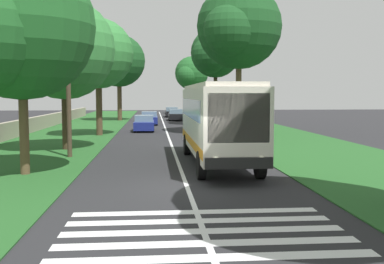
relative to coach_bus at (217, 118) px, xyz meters
The scene contains 19 objects.
ground 5.88m from the coach_bus, 160.81° to the left, with size 160.00×160.00×0.00m, color #262628.
grass_verge_left 14.18m from the coach_bus, 45.50° to the left, with size 120.00×8.00×0.04m, color #235623.
grass_verge_right 11.92m from the coach_bus, 33.07° to the right, with size 120.00×8.00×0.04m, color #235623.
centre_line 10.22m from the coach_bus, 10.38° to the left, with size 110.00×0.16×0.01m, color silver.
coach_bus is the anchor object (origin of this frame).
zebra_crossing 11.84m from the coach_bus, behind, with size 5.85×6.80×0.01m.
trailing_car_0 20.09m from the coach_bus, 10.87° to the left, with size 4.30×1.78×1.43m.
trailing_car_1 28.72m from the coach_bus, ahead, with size 4.30×1.78×1.43m.
trailing_car_2 36.25m from the coach_bus, ahead, with size 4.30×1.78×1.43m.
trailing_car_3 45.17m from the coach_bus, ahead, with size 4.30×1.78×1.43m.
roadside_tree_left_0 9.51m from the coach_bus, 106.41° to the left, with size 7.09×6.00×8.89m.
roadside_tree_left_1 37.69m from the coach_bus, 11.14° to the left, with size 7.51×6.42×10.58m.
roadside_tree_left_2 17.67m from the coach_bus, 25.46° to the left, with size 6.68×5.50×9.18m.
roadside_tree_left_3 10.94m from the coach_bus, 52.97° to the left, with size 6.78×5.90×8.83m.
roadside_tree_right_0 18.24m from the coach_bus, 13.43° to the right, with size 8.27×6.97×12.27m.
roadside_tree_right_2 28.33m from the coach_bus, ahead, with size 6.50×5.35×10.31m.
roadside_tree_right_3 55.51m from the coach_bus, ahead, with size 6.40×5.55×9.53m.
utility_pole 8.00m from the coach_bus, 69.39° to the left, with size 0.24×1.40×7.47m.
roadside_wall 20.04m from the coach_bus, 42.10° to the left, with size 70.00×0.40×1.24m, color #9E937F.
Camera 1 is at (-16.13, 1.19, 3.27)m, focal length 42.94 mm.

